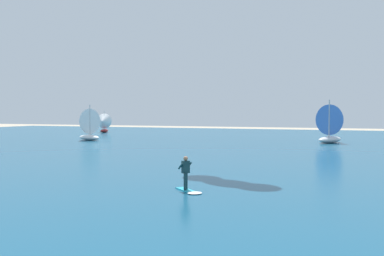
{
  "coord_description": "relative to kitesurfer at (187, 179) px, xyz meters",
  "views": [
    {
      "loc": [
        8.21,
        0.91,
        3.87
      ],
      "look_at": [
        0.2,
        21.08,
        3.06
      ],
      "focal_mm": 38.13,
      "sensor_mm": 36.0,
      "label": 1
    }
  ],
  "objects": [
    {
      "name": "ocean",
      "position": [
        -0.8,
        31.59,
        -0.65
      ],
      "size": [
        160.0,
        90.0,
        0.1
      ],
      "primitive_type": "cube",
      "color": "navy",
      "rests_on": "ground"
    },
    {
      "name": "sailboat_near_shore",
      "position": [
        -26.95,
        28.88,
        1.63
      ],
      "size": [
        4.35,
        3.84,
        4.88
      ],
      "color": "white",
      "rests_on": "ocean"
    },
    {
      "name": "sailboat_leading",
      "position": [
        4.97,
        36.23,
        1.88
      ],
      "size": [
        4.33,
        4.85,
        5.42
      ],
      "color": "silver",
      "rests_on": "ocean"
    },
    {
      "name": "kitesurfer",
      "position": [
        0.0,
        0.0,
        0.0
      ],
      "size": [
        1.85,
        1.71,
        1.67
      ],
      "color": "#26B2CC",
      "rests_on": "ocean"
    },
    {
      "name": "sailboat_far_right",
      "position": [
        -37.26,
        48.27,
        1.27
      ],
      "size": [
        3.2,
        3.64,
        4.09
      ],
      "color": "maroon",
      "rests_on": "ocean"
    }
  ]
}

